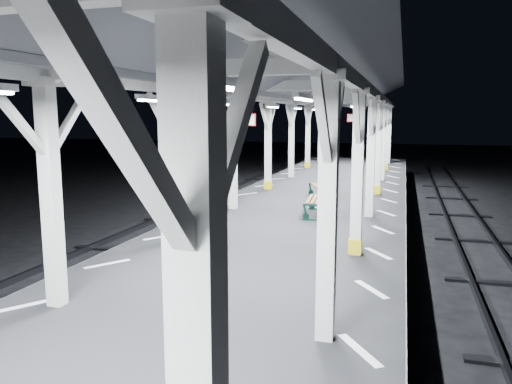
% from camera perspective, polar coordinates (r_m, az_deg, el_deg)
% --- Properties ---
extents(ground, '(120.00, 120.00, 0.00)m').
position_cam_1_polar(ground, '(9.28, -3.05, -15.42)').
color(ground, black).
rests_on(ground, ground).
extents(platform, '(6.00, 50.00, 1.00)m').
position_cam_1_polar(platform, '(9.08, -3.08, -12.54)').
color(platform, black).
rests_on(platform, ground).
extents(hazard_stripes_left, '(1.00, 48.00, 0.01)m').
position_cam_1_polar(hazard_stripes_left, '(9.97, -16.62, -7.88)').
color(hazard_stripes_left, silver).
rests_on(hazard_stripes_left, platform).
extents(hazard_stripes_right, '(1.00, 48.00, 0.01)m').
position_cam_1_polar(hazard_stripes_right, '(8.45, 13.04, -10.79)').
color(hazard_stripes_right, silver).
rests_on(hazard_stripes_right, platform).
extents(track_left, '(2.20, 60.00, 0.16)m').
position_cam_1_polar(track_left, '(11.79, -27.04, -10.60)').
color(track_left, '#2D2D33').
rests_on(track_left, ground).
extents(canopy, '(5.40, 49.00, 4.65)m').
position_cam_1_polar(canopy, '(8.48, -3.34, 13.89)').
color(canopy, silver).
rests_on(canopy, platform).
extents(bench_mid, '(0.75, 1.71, 0.90)m').
position_cam_1_polar(bench_mid, '(14.11, 7.32, -0.73)').
color(bench_mid, black).
rests_on(bench_mid, platform).
extents(bench_far, '(1.13, 1.67, 0.85)m').
position_cam_1_polar(bench_far, '(16.93, 7.79, 0.77)').
color(bench_far, black).
rests_on(bench_far, platform).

